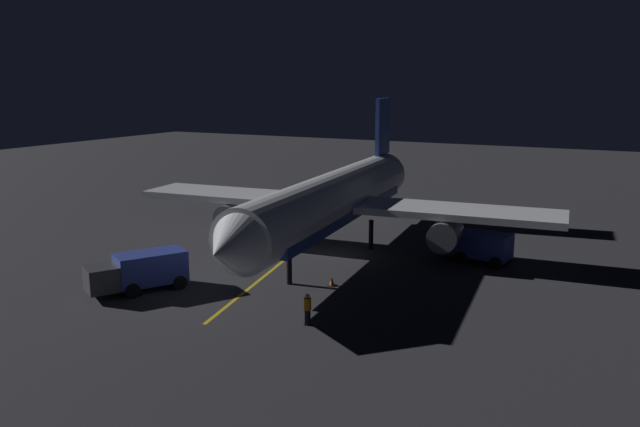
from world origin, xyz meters
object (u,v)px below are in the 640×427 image
airliner (335,200)px  baggage_truck (141,272)px  catering_truck (475,246)px  ground_crew_worker (308,309)px  traffic_cone_near_right (332,282)px  traffic_cone_under_wing (166,264)px  traffic_cone_near_left (246,270)px

airliner → baggage_truck: (6.74, 13.65, -2.82)m
baggage_truck → catering_truck: (-16.88, -15.93, -0.08)m
ground_crew_worker → traffic_cone_near_right: 6.80m
airliner → traffic_cone_near_right: bearing=114.4°
baggage_truck → traffic_cone_under_wing: (2.04, -4.56, -0.99)m
ground_crew_worker → traffic_cone_near_left: 10.19m
traffic_cone_near_left → baggage_truck: bearing=57.7°
traffic_cone_under_wing → catering_truck: bearing=-149.0°
traffic_cone_near_left → traffic_cone_near_right: same height
catering_truck → traffic_cone_under_wing: 22.09m
airliner → ground_crew_worker: 15.14m
airliner → baggage_truck: airliner is taller
catering_truck → baggage_truck: bearing=43.3°
catering_truck → traffic_cone_under_wing: bearing=31.0°
airliner → traffic_cone_near_left: size_ratio=63.94×
baggage_truck → catering_truck: bearing=-136.7°
traffic_cone_near_left → airliner: bearing=-111.2°
catering_truck → traffic_cone_near_left: size_ratio=10.41×
traffic_cone_under_wing → ground_crew_worker: bearing=160.8°
catering_truck → traffic_cone_near_right: catering_truck is taller
catering_truck → traffic_cone_near_right: 11.83m
baggage_truck → traffic_cone_near_left: size_ratio=11.28×
traffic_cone_near_left → traffic_cone_under_wing: (5.80, 1.38, 0.00)m
catering_truck → traffic_cone_under_wing: catering_truck is taller
ground_crew_worker → traffic_cone_under_wing: 14.69m
airliner → ground_crew_worker: airliner is taller
catering_truck → traffic_cone_near_right: size_ratio=10.41×
baggage_truck → traffic_cone_near_left: baggage_truck is taller
airliner → traffic_cone_near_left: (2.99, 7.71, -3.81)m
ground_crew_worker → traffic_cone_near_right: bearing=-75.1°
traffic_cone_near_right → traffic_cone_under_wing: same height
baggage_truck → ground_crew_worker: (-11.82, 0.25, -0.35)m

